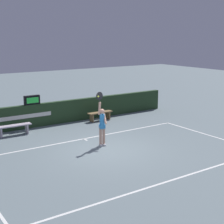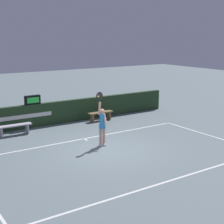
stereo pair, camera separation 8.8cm
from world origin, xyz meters
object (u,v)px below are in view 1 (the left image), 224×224
(courtside_bench_near, at_px, (100,114))
(tennis_ball, at_px, (98,97))
(courtside_bench_far, at_px, (14,127))
(speed_display, at_px, (32,100))
(tennis_player, at_px, (102,124))

(courtside_bench_near, bearing_deg, tennis_ball, -122.87)
(courtside_bench_near, bearing_deg, courtside_bench_far, -178.17)
(speed_display, xyz_separation_m, tennis_player, (1.30, -4.39, -0.45))
(courtside_bench_near, height_order, courtside_bench_far, courtside_bench_far)
(tennis_player, height_order, courtside_bench_far, tennis_player)
(courtside_bench_far, bearing_deg, tennis_player, -54.23)
(tennis_ball, distance_m, courtside_bench_near, 4.79)
(speed_display, bearing_deg, courtside_bench_far, -145.74)
(tennis_player, bearing_deg, speed_display, 106.45)
(courtside_bench_near, xyz_separation_m, courtside_bench_far, (-4.76, -0.15, 0.02))
(tennis_ball, xyz_separation_m, courtside_bench_far, (-2.34, 3.60, -1.73))
(speed_display, relative_size, tennis_ball, 11.31)
(speed_display, xyz_separation_m, courtside_bench_far, (-1.25, -0.85, -1.02))
(courtside_bench_far, bearing_deg, speed_display, 34.26)
(tennis_player, relative_size, courtside_bench_far, 1.43)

